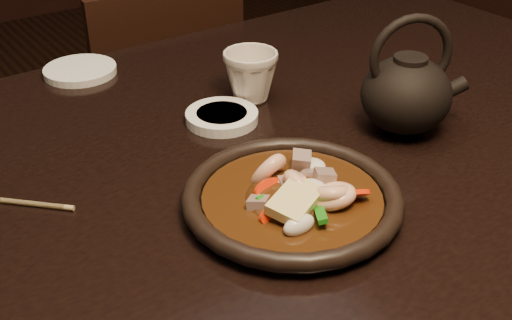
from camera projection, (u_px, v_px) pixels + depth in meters
table at (236, 198)px, 0.94m from camera, size 1.60×0.90×0.75m
chair at (159, 120)px, 1.65m from camera, size 0.42×0.42×0.81m
plate at (292, 199)px, 0.78m from camera, size 0.27×0.27×0.03m
stirfry at (297, 194)px, 0.78m from camera, size 0.14×0.16×0.06m
soy_dish at (222, 117)px, 0.98m from camera, size 0.11×0.11×0.02m
saucer_right at (80, 71)px, 1.13m from camera, size 0.13×0.13×0.01m
tea_cup at (251, 74)px, 1.02m from camera, size 0.09×0.08×0.09m
teapot at (407, 91)px, 0.92m from camera, size 0.16×0.13×0.18m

